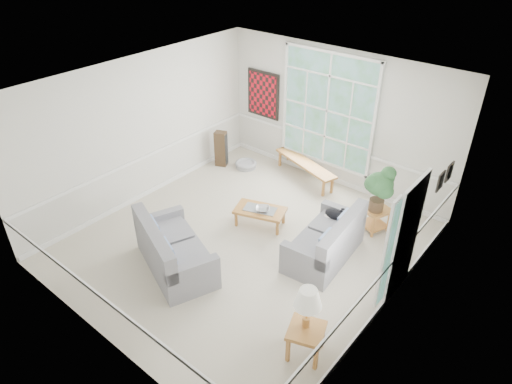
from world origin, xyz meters
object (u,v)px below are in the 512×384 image
(loveseat_right, at_px, (325,236))
(coffee_table, at_px, (260,217))
(side_table, at_px, (306,341))
(loveseat_front, at_px, (175,245))
(end_table, at_px, (374,218))

(loveseat_right, relative_size, coffee_table, 1.70)
(coffee_table, relative_size, side_table, 1.95)
(loveseat_front, bearing_deg, loveseat_right, 67.29)
(end_table, height_order, side_table, side_table)
(loveseat_front, distance_m, side_table, 2.76)
(coffee_table, xyz_separation_m, side_table, (2.42, -1.99, 0.07))
(loveseat_right, xyz_separation_m, loveseat_front, (-1.81, -1.85, 0.02))
(coffee_table, bearing_deg, end_table, 16.47)
(loveseat_front, relative_size, side_table, 3.49)
(loveseat_right, height_order, end_table, loveseat_right)
(coffee_table, relative_size, end_table, 2.00)
(loveseat_right, xyz_separation_m, end_table, (0.31, 1.32, -0.20))
(loveseat_right, bearing_deg, side_table, -69.65)
(loveseat_front, height_order, end_table, loveseat_front)
(end_table, bearing_deg, coffee_table, -144.11)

